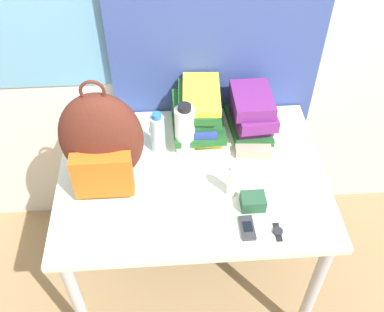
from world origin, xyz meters
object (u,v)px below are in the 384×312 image
Objects in this scene: book_stack_left at (198,113)px; sports_bottle at (185,130)px; cell_phone at (247,228)px; book_stack_center at (251,112)px; sunglasses_case at (253,151)px; sunscreen_bottle at (232,181)px; wristwatch at (278,232)px; backpack at (102,142)px; water_bottle at (158,133)px; camera_pouch at (253,202)px.

sports_bottle is (-0.06, -0.11, 0.01)m from book_stack_left.
book_stack_left is 0.57m from cell_phone.
sports_bottle is at bearing -158.70° from book_stack_center.
book_stack_left is 0.29m from sunglasses_case.
sports_bottle reaches higher than sunscreen_bottle.
book_stack_left is at bearing 113.86° from wristwatch.
cell_phone is at bearing -99.93° from book_stack_center.
sunscreen_bottle is at bearing 126.41° from wristwatch.
backpack is at bearing 153.81° from wristwatch.
water_bottle is 0.82× the size of sports_bottle.
water_bottle is at bearing -165.34° from book_stack_center.
backpack is 2.38× the size of water_bottle.
cell_phone is at bearing -102.47° from sunglasses_case.
wristwatch is at bearing -66.14° from book_stack_left.
book_stack_left reaches higher than book_stack_center.
camera_pouch is at bearing -53.79° from sports_bottle.
book_stack_center reaches higher than wristwatch.
book_stack_center is at bearing 1.20° from book_stack_left.
book_stack_center is 3.59× the size of wristwatch.
sunglasses_case is (0.22, -0.16, -0.09)m from book_stack_left.
book_stack_left is 2.89× the size of cell_phone.
sports_bottle is at bearing 123.02° from sunscreen_bottle.
sports_bottle is at bearing 115.16° from cell_phone.
sports_bottle reaches higher than cell_phone.
backpack is at bearing 161.77° from camera_pouch.
book_stack_center is at bearing 21.30° from sports_bottle.
sunscreen_bottle is (0.17, -0.26, -0.04)m from sports_bottle.
book_stack_left reaches higher than sunscreen_bottle.
water_bottle is 0.49m from camera_pouch.
book_stack_center is 0.39m from sunscreen_bottle.
book_stack_center is at bearing 91.29° from wristwatch.
book_stack_left is 0.13m from sports_bottle.
sunscreen_bottle is 1.68× the size of camera_pouch.
water_bottle is (-0.17, -0.10, -0.01)m from book_stack_left.
camera_pouch is at bearing -18.23° from backpack.
water_bottle is at bearing 175.61° from sports_bottle.
backpack reaches higher than water_bottle.
backpack is 0.36m from sports_bottle.
sunglasses_case is 0.40m from wristwatch.
book_stack_center is (0.61, 0.26, -0.10)m from backpack.
water_bottle is 1.91× the size of cell_phone.
cell_phone is 0.11m from wristwatch.
book_stack_center is 0.32m from sports_bottle.
book_stack_left is 3.27× the size of camera_pouch.
cell_phone is 1.13× the size of camera_pouch.
sports_bottle is (-0.30, -0.12, 0.02)m from book_stack_center.
water_bottle is 1.29× the size of sunglasses_case.
book_stack_center is at bearing 14.66° from water_bottle.
sports_bottle is 2.98× the size of wristwatch.
camera_pouch is at bearing -97.66° from book_stack_center.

